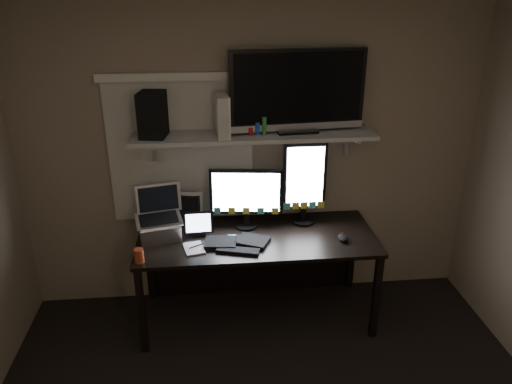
{
  "coord_description": "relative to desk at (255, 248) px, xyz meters",
  "views": [
    {
      "loc": [
        -0.34,
        -1.91,
        2.54
      ],
      "look_at": [
        -0.02,
        1.25,
        1.17
      ],
      "focal_mm": 35.0,
      "sensor_mm": 36.0,
      "label": 1
    }
  ],
  "objects": [
    {
      "name": "back_wall",
      "position": [
        0.0,
        0.25,
        0.7
      ],
      "size": [
        3.6,
        0.0,
        3.6
      ],
      "primitive_type": "plane",
      "rotation": [
        1.57,
        0.0,
        0.0
      ],
      "color": "#82705D",
      "rests_on": "floor"
    },
    {
      "name": "window_blinds",
      "position": [
        -0.55,
        0.24,
        0.75
      ],
      "size": [
        1.1,
        0.02,
        1.1
      ],
      "primitive_type": "cube",
      "color": "beige",
      "rests_on": "back_wall"
    },
    {
      "name": "desk",
      "position": [
        0.0,
        0.0,
        0.0
      ],
      "size": [
        1.8,
        0.75,
        0.73
      ],
      "color": "black",
      "rests_on": "floor"
    },
    {
      "name": "wall_shelf",
      "position": [
        0.0,
        0.08,
        0.91
      ],
      "size": [
        1.8,
        0.35,
        0.03
      ],
      "primitive_type": "cube",
      "color": "#A6A6A1",
      "rests_on": "back_wall"
    },
    {
      "name": "monitor_landscape",
      "position": [
        -0.07,
        0.05,
        0.42
      ],
      "size": [
        0.56,
        0.12,
        0.49
      ],
      "primitive_type": "cube",
      "rotation": [
        0.0,
        0.0,
        -0.12
      ],
      "color": "black",
      "rests_on": "desk"
    },
    {
      "name": "monitor_portrait",
      "position": [
        0.39,
        0.08,
        0.52
      ],
      "size": [
        0.34,
        0.06,
        0.68
      ],
      "primitive_type": "cube",
      "rotation": [
        0.0,
        0.0,
        0.0
      ],
      "color": "black",
      "rests_on": "desk"
    },
    {
      "name": "keyboard",
      "position": [
        -0.16,
        -0.22,
        0.19
      ],
      "size": [
        0.51,
        0.31,
        0.03
      ],
      "primitive_type": "cube",
      "rotation": [
        0.0,
        0.0,
        -0.28
      ],
      "color": "black",
      "rests_on": "desk"
    },
    {
      "name": "mouse",
      "position": [
        0.64,
        -0.25,
        0.2
      ],
      "size": [
        0.07,
        0.11,
        0.04
      ],
      "primitive_type": "ellipsoid",
      "rotation": [
        0.0,
        0.0,
        -0.03
      ],
      "color": "black",
      "rests_on": "desk"
    },
    {
      "name": "notepad",
      "position": [
        -0.47,
        -0.27,
        0.18
      ],
      "size": [
        0.17,
        0.21,
        0.01
      ],
      "primitive_type": "cube",
      "rotation": [
        0.0,
        0.0,
        0.2
      ],
      "color": "silver",
      "rests_on": "desk"
    },
    {
      "name": "tablet",
      "position": [
        -0.44,
        -0.06,
        0.27
      ],
      "size": [
        0.23,
        0.1,
        0.19
      ],
      "primitive_type": "cube",
      "rotation": [
        0.0,
        0.0,
        0.03
      ],
      "color": "black",
      "rests_on": "desk"
    },
    {
      "name": "file_sorter",
      "position": [
        -0.52,
        0.14,
        0.31
      ],
      "size": [
        0.23,
        0.15,
        0.27
      ],
      "primitive_type": "cube",
      "rotation": [
        0.0,
        0.0,
        -0.27
      ],
      "color": "black",
      "rests_on": "desk"
    },
    {
      "name": "laptop",
      "position": [
        -0.73,
        -0.07,
        0.37
      ],
      "size": [
        0.39,
        0.34,
        0.38
      ],
      "primitive_type": "cube",
      "rotation": [
        0.0,
        0.0,
        0.21
      ],
      "color": "#BABAC0",
      "rests_on": "desk"
    },
    {
      "name": "cup",
      "position": [
        -0.84,
        -0.41,
        0.23
      ],
      "size": [
        0.08,
        0.08,
        0.1
      ],
      "primitive_type": "cylinder",
      "rotation": [
        0.0,
        0.0,
        0.13
      ],
      "color": "#9C361C",
      "rests_on": "desk"
    },
    {
      "name": "sticky_notes",
      "position": [
        -0.16,
        -0.18,
        0.18
      ],
      "size": [
        0.32,
        0.27,
        0.0
      ],
      "primitive_type": null,
      "rotation": [
        0.0,
        0.0,
        0.29
      ],
      "color": "gold",
      "rests_on": "desk"
    },
    {
      "name": "tv",
      "position": [
        0.32,
        0.1,
        1.23
      ],
      "size": [
        1.01,
        0.27,
        0.6
      ],
      "primitive_type": "cube",
      "rotation": [
        0.0,
        0.0,
        0.09
      ],
      "color": "black",
      "rests_on": "wall_shelf"
    },
    {
      "name": "game_console",
      "position": [
        -0.23,
        0.06,
        1.08
      ],
      "size": [
        0.11,
        0.26,
        0.3
      ],
      "primitive_type": "cube",
      "rotation": [
        0.0,
        0.0,
        0.12
      ],
      "color": "beige",
      "rests_on": "wall_shelf"
    },
    {
      "name": "speaker",
      "position": [
        -0.73,
        0.08,
        1.09
      ],
      "size": [
        0.21,
        0.24,
        0.32
      ],
      "primitive_type": "cube",
      "rotation": [
        0.0,
        0.0,
        -0.16
      ],
      "color": "black",
      "rests_on": "wall_shelf"
    },
    {
      "name": "bottles",
      "position": [
        0.02,
        0.04,
        0.99
      ],
      "size": [
        0.2,
        0.09,
        0.12
      ],
      "primitive_type": null,
      "rotation": [
        0.0,
        0.0,
        -0.26
      ],
      "color": "#A50F0C",
      "rests_on": "wall_shelf"
    }
  ]
}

